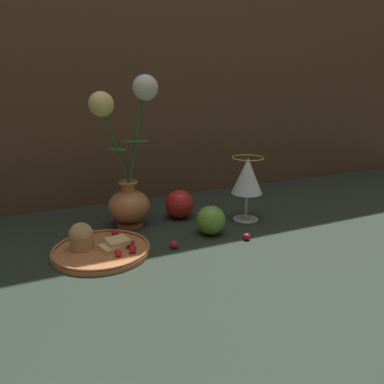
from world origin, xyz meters
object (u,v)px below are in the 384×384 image
at_px(wine_glass, 247,178).
at_px(apple_beside_vase, 180,204).
at_px(plate_with_pastries, 98,247).
at_px(apple_near_glass, 211,220).
at_px(vase, 128,176).

bearing_deg(wine_glass, apple_beside_vase, 151.72).
bearing_deg(apple_beside_vase, wine_glass, -28.28).
height_order(wine_glass, apple_beside_vase, wine_glass).
bearing_deg(wine_glass, plate_with_pastries, -173.19).
height_order(plate_with_pastries, apple_near_glass, apple_near_glass).
relative_size(plate_with_pastries, apple_beside_vase, 2.35).
distance_m(plate_with_pastries, wine_glass, 0.43).
relative_size(vase, apple_near_glass, 4.52).
relative_size(wine_glass, apple_near_glass, 2.06).
xyz_separation_m(plate_with_pastries, apple_near_glass, (0.28, -0.01, 0.02)).
relative_size(vase, wine_glass, 2.19).
xyz_separation_m(wine_glass, apple_beside_vase, (-0.16, 0.09, -0.08)).
xyz_separation_m(plate_with_pastries, apple_beside_vase, (0.25, 0.14, 0.02)).
bearing_deg(plate_with_pastries, apple_beside_vase, 28.12).
distance_m(plate_with_pastries, apple_beside_vase, 0.29).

